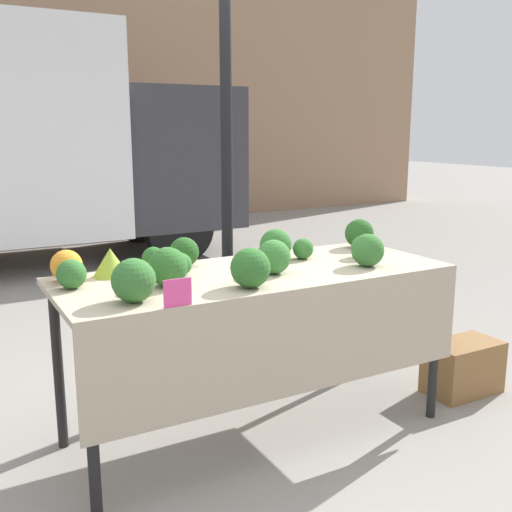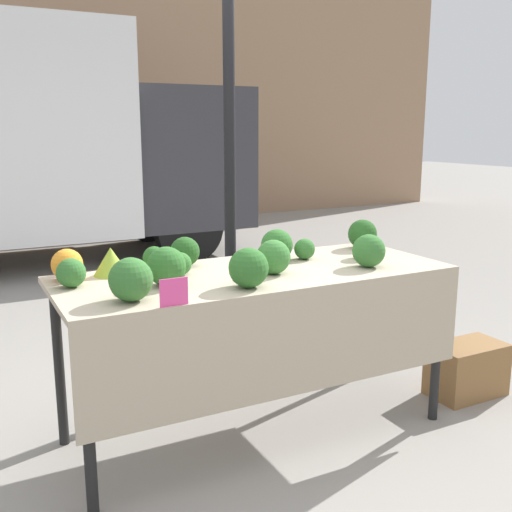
{
  "view_description": "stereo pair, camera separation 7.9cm",
  "coord_description": "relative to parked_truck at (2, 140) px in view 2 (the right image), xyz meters",
  "views": [
    {
      "loc": [
        -1.43,
        -2.59,
        1.59
      ],
      "look_at": [
        0.0,
        0.0,
        0.96
      ],
      "focal_mm": 42.0,
      "sensor_mm": 36.0,
      "label": 1
    },
    {
      "loc": [
        -1.36,
        -2.63,
        1.59
      ],
      "look_at": [
        0.0,
        0.0,
        0.96
      ],
      "focal_mm": 42.0,
      "sensor_mm": 36.0,
      "label": 2
    }
  ],
  "objects": [
    {
      "name": "tent_pole",
      "position": [
        0.92,
        -4.19,
        -0.14
      ],
      "size": [
        0.07,
        0.07,
        2.65
      ],
      "color": "black",
      "rests_on": "ground_plane"
    },
    {
      "name": "broccoli_head_11",
      "position": [
        1.31,
        -5.06,
        -0.5
      ],
      "size": [
        0.17,
        0.17,
        0.17
      ],
      "color": "#336B2D",
      "rests_on": "market_table"
    },
    {
      "name": "broccoli_head_7",
      "position": [
        0.96,
        -4.71,
        -0.49
      ],
      "size": [
        0.18,
        0.18,
        0.18
      ],
      "color": "#2D6628",
      "rests_on": "market_table"
    },
    {
      "name": "broccoli_head_12",
      "position": [
        1.11,
        -4.74,
        -0.52
      ],
      "size": [
        0.12,
        0.12,
        0.12
      ],
      "color": "#336B2D",
      "rests_on": "market_table"
    },
    {
      "name": "broccoli_head_1",
      "position": [
        1.59,
        -4.64,
        -0.5
      ],
      "size": [
        0.17,
        0.17,
        0.17
      ],
      "color": "#23511E",
      "rests_on": "market_table"
    },
    {
      "name": "parked_truck",
      "position": [
        0.0,
        0.0,
        0.0
      ],
      "size": [
        5.28,
        1.96,
        2.75
      ],
      "color": "white",
      "rests_on": "ground_plane"
    },
    {
      "name": "building_facade",
      "position": [
        0.74,
        2.91,
        0.79
      ],
      "size": [
        16.0,
        0.6,
        4.52
      ],
      "color": "#9E7A5B",
      "rests_on": "ground_plane"
    },
    {
      "name": "price_sign",
      "position": [
        0.17,
        -5.26,
        -0.52
      ],
      "size": [
        0.12,
        0.01,
        0.12
      ],
      "color": "#EF4793",
      "rests_on": "market_table"
    },
    {
      "name": "orange_cauliflower",
      "position": [
        -0.14,
        -4.61,
        -0.51
      ],
      "size": [
        0.15,
        0.15,
        0.15
      ],
      "color": "orange",
      "rests_on": "market_table"
    },
    {
      "name": "broccoli_head_10",
      "position": [
        0.3,
        -4.59,
        -0.52
      ],
      "size": [
        0.12,
        0.12,
        0.12
      ],
      "color": "#285B23",
      "rests_on": "market_table"
    },
    {
      "name": "market_table",
      "position": [
        0.74,
        -4.94,
        -0.7
      ],
      "size": [
        2.0,
        0.79,
        0.88
      ],
      "color": "tan",
      "rests_on": "ground_plane"
    },
    {
      "name": "broccoli_head_2",
      "position": [
        0.03,
        -5.11,
        -0.49
      ],
      "size": [
        0.19,
        0.19,
        0.19
      ],
      "color": "#336B2D",
      "rests_on": "market_table"
    },
    {
      "name": "produce_crate",
      "position": [
        2.09,
        -5.06,
        -1.3
      ],
      "size": [
        0.46,
        0.27,
        0.32
      ],
      "color": "olive",
      "rests_on": "ground_plane"
    },
    {
      "name": "broccoli_head_5",
      "position": [
        0.8,
        -4.96,
        -0.5
      ],
      "size": [
        0.17,
        0.17,
        0.17
      ],
      "color": "#387533",
      "rests_on": "market_table"
    },
    {
      "name": "broccoli_head_4",
      "position": [
        0.57,
        -5.14,
        -0.49
      ],
      "size": [
        0.18,
        0.18,
        0.18
      ],
      "color": "#2D6628",
      "rests_on": "market_table"
    },
    {
      "name": "broccoli_head_8",
      "position": [
        0.37,
        -4.77,
        -0.53
      ],
      "size": [
        0.11,
        0.11,
        0.11
      ],
      "color": "#336B2D",
      "rests_on": "market_table"
    },
    {
      "name": "broccoli_head_6",
      "position": [
        -0.15,
        -4.76,
        -0.52
      ],
      "size": [
        0.14,
        0.14,
        0.14
      ],
      "color": "#336B2D",
      "rests_on": "market_table"
    },
    {
      "name": "romanesco_head",
      "position": [
        0.07,
        -4.62,
        -0.51
      ],
      "size": [
        0.18,
        0.18,
        0.14
      ],
      "color": "#93B238",
      "rests_on": "market_table"
    },
    {
      "name": "broccoli_head_9",
      "position": [
        0.25,
        -4.94,
        -0.49
      ],
      "size": [
        0.18,
        0.18,
        0.18
      ],
      "color": "#2D6628",
      "rests_on": "market_table"
    },
    {
      "name": "ground_plane",
      "position": [
        0.74,
        -4.88,
        -1.47
      ],
      "size": [
        40.0,
        40.0,
        0.0
      ],
      "primitive_type": "plane",
      "color": "gray"
    },
    {
      "name": "broccoli_head_3",
      "position": [
        1.42,
        -4.87,
        -0.52
      ],
      "size": [
        0.12,
        0.12,
        0.12
      ],
      "color": "#387533",
      "rests_on": "market_table"
    },
    {
      "name": "broccoli_head_0",
      "position": [
        0.46,
        -4.6,
        -0.5
      ],
      "size": [
        0.16,
        0.16,
        0.16
      ],
      "color": "#23511E",
      "rests_on": "market_table"
    }
  ]
}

